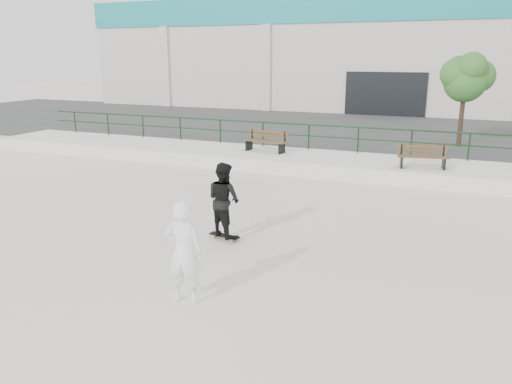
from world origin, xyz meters
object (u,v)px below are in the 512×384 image
at_px(standing_skater, 224,200).
at_px(seated_skater, 184,252).
at_px(tree, 467,76).
at_px(bench_right, 423,157).
at_px(skateboard, 224,236).
at_px(bench_left, 266,141).

height_order(standing_skater, seated_skater, seated_skater).
bearing_deg(seated_skater, tree, -114.24).
height_order(bench_right, skateboard, bench_right).
distance_m(tree, seated_skater, 16.31).
relative_size(skateboard, standing_skater, 0.46).
relative_size(bench_left, bench_right, 1.07).
relative_size(bench_right, skateboard, 2.14).
xyz_separation_m(bench_right, standing_skater, (-3.79, -7.50, 0.09)).
distance_m(bench_right, seated_skater, 10.98).
bearing_deg(bench_right, standing_skater, -128.83).
bearing_deg(standing_skater, skateboard, 120.40).
xyz_separation_m(bench_left, tree, (7.08, 4.28, 2.47)).
distance_m(bench_right, standing_skater, 8.40).
height_order(bench_left, bench_right, bench_left).
bearing_deg(skateboard, bench_right, 72.36).
bearing_deg(seated_skater, standing_skater, -85.85).
relative_size(tree, seated_skater, 2.07).
bearing_deg(bench_right, seated_skater, -118.20).
bearing_deg(skateboard, seated_skater, -67.31).
height_order(skateboard, standing_skater, standing_skater).
height_order(bench_left, standing_skater, standing_skater).
height_order(tree, skateboard, tree).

